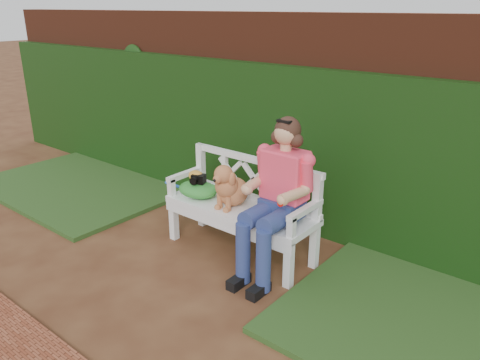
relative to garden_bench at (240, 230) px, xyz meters
The scene contains 12 objects.
ground 0.92m from the garden_bench, 111.14° to the right, with size 60.00×60.00×0.00m, color #432214.
brick_wall 1.41m from the garden_bench, 106.61° to the left, with size 10.00×0.30×2.20m, color #5B2716.
ivy_hedge 1.10m from the garden_bench, 110.57° to the left, with size 10.00×0.18×1.70m, color #103709.
grass_left 2.73m from the garden_bench, behind, with size 2.60×2.00×0.05m, color #26491B.
grass_right 2.09m from the garden_bench, ahead, with size 2.60×2.00×0.05m, color #26491B.
garden_bench is the anchor object (origin of this frame).
seated_woman 0.65m from the garden_bench, ahead, with size 0.58×0.78×1.38m, color #D34669, non-canonical shape.
dog 0.47m from the garden_bench, 156.36° to the right, with size 0.29×0.40×0.44m, color #A85B2D, non-canonical shape.
tennis_racket 0.63m from the garden_bench, behind, with size 0.65×0.27×0.03m, color white, non-canonical shape.
green_bag 0.59m from the garden_bench, behind, with size 0.42×0.33×0.14m, color green, non-canonical shape.
camera_item 0.64m from the garden_bench, behind, with size 0.13×0.10×0.08m, color black.
baseball_glove 0.69m from the garden_bench, behind, with size 0.17×0.13×0.11m, color gold.
Camera 1 is at (2.87, -2.31, 2.26)m, focal length 35.00 mm.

